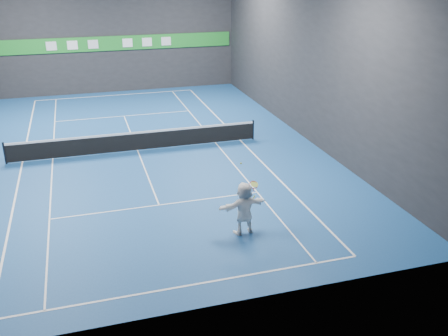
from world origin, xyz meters
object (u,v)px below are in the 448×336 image
object	(u,v)px
player	(244,208)
tennis_racket	(254,186)
tennis_ball	(241,163)
tennis_net	(137,141)

from	to	relation	value
player	tennis_racket	world-z (taller)	player
tennis_ball	tennis_racket	bearing A→B (deg)	-1.38
tennis_net	tennis_racket	bearing A→B (deg)	-72.96
player	tennis_ball	size ratio (longest dim) A/B	30.42
tennis_net	tennis_ball	bearing A→B (deg)	-75.62
player	tennis_ball	bearing A→B (deg)	-34.66
tennis_ball	tennis_racket	xyz separation A→B (m)	(0.47, -0.01, -0.91)
tennis_ball	tennis_racket	world-z (taller)	tennis_ball
player	tennis_net	size ratio (longest dim) A/B	0.15
tennis_racket	tennis_ball	bearing A→B (deg)	178.62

